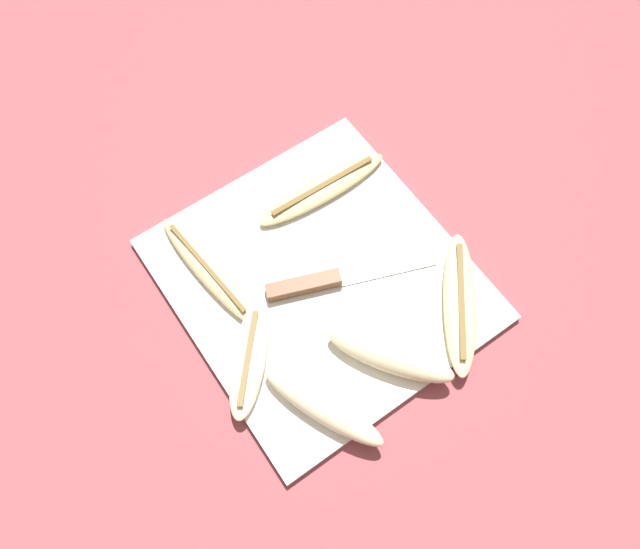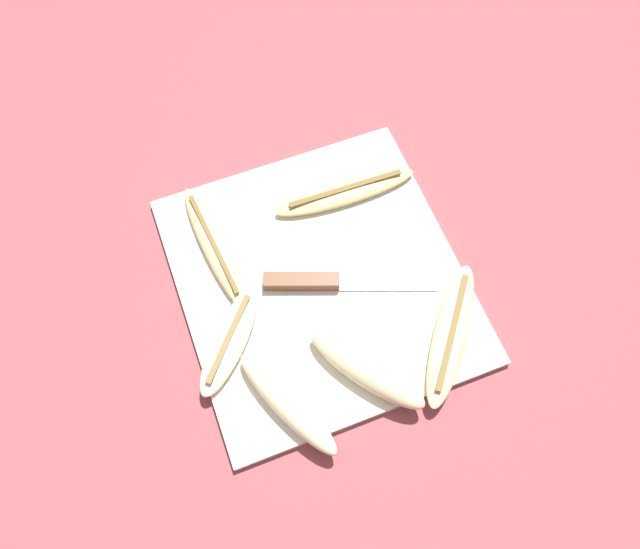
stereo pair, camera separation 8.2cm
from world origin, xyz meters
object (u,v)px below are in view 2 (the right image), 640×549
Objects in this scene: banana_pale_long at (287,403)px; banana_bright_far at (230,341)px; banana_cream_curved at (367,369)px; knife at (318,282)px; banana_mellow_near at (214,246)px; banana_ripe_center at (451,334)px; banana_spotted_left at (345,192)px.

banana_bright_far is (-0.10, -0.04, -0.01)m from banana_pale_long.
knife is at bearing -174.80° from banana_cream_curved.
banana_cream_curved reaches higher than banana_mellow_near.
banana_pale_long is at bearing 22.14° from banana_bright_far.
banana_ripe_center is 0.12m from banana_cream_curved.
banana_bright_far reaches higher than banana_spotted_left.
knife and banana_spotted_left have the same top height.
banana_mellow_near is at bearing -175.11° from banana_pale_long.
banana_ripe_center is 0.28m from banana_bright_far.
banana_bright_far is (0.15, -0.22, 0.00)m from banana_spotted_left.
banana_ripe_center is at bearing 66.30° from knife.
banana_mellow_near reaches higher than knife.
banana_ripe_center is at bearing 92.71° from banana_pale_long.
banana_cream_curved is 0.18m from banana_bright_far.
banana_mellow_near is 1.29× the size of banana_cream_curved.
banana_pale_long is at bearing -12.96° from knife.
banana_cream_curved is at bearing 56.38° from banana_bright_far.
banana_pale_long reaches higher than banana_bright_far.
knife is 0.14m from banana_bright_far.
banana_ripe_center is 1.29× the size of banana_bright_far.
banana_mellow_near is 0.99× the size of banana_spotted_left.
knife is 0.18m from banana_ripe_center.
knife is at bearing -36.20° from banana_spotted_left.
banana_bright_far is at bearing -53.76° from knife.
banana_cream_curved reaches higher than banana_pale_long.
banana_cream_curved reaches higher than knife.
banana_ripe_center is 0.88× the size of banana_spotted_left.
banana_bright_far reaches higher than knife.
banana_bright_far is at bearing -123.62° from banana_cream_curved.
banana_pale_long is 0.24m from banana_mellow_near.
banana_spotted_left is at bearing 95.01° from banana_mellow_near.
knife is 1.08× the size of banana_spotted_left.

